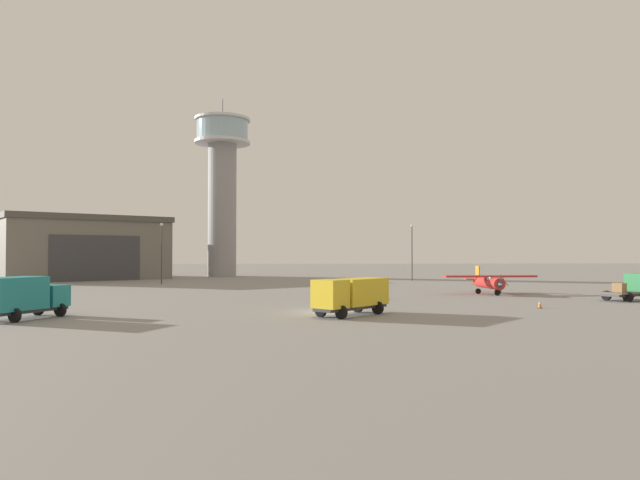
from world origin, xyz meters
TOP-DOWN VIEW (x-y plane):
  - ground_plane at (0.00, 0.00)m, footprint 400.00×400.00m
  - control_tower at (-15.77, 70.90)m, footprint 11.30×11.30m
  - hangar at (-40.86, 61.31)m, footprint 35.12×33.38m
  - airplane_red at (20.46, 18.53)m, footprint 10.76×8.46m
  - truck_flatbed_green at (31.93, 8.85)m, footprint 6.16×4.64m
  - truck_box_teal at (-22.28, -3.96)m, footprint 4.85×6.59m
  - truck_box_yellow at (1.75, -2.95)m, footprint 6.46×6.38m
  - light_post_west at (18.70, 49.93)m, footprint 0.44×0.44m
  - light_post_east at (-22.00, 42.34)m, footprint 0.44×0.44m
  - traffic_cone_near_left at (7.25, 11.38)m, footprint 0.36×0.36m
  - traffic_cone_near_right at (18.78, 1.65)m, footprint 0.36×0.36m

SIDE VIEW (x-z plane):
  - ground_plane at x=0.00m, z-range 0.00..0.00m
  - traffic_cone_near_left at x=7.25m, z-range 0.00..0.65m
  - traffic_cone_near_right at x=18.78m, z-range -0.01..0.73m
  - truck_flatbed_green at x=31.93m, z-range -0.05..2.64m
  - airplane_red at x=20.46m, z-range -0.11..3.08m
  - truck_box_yellow at x=1.75m, z-range 0.22..3.05m
  - truck_box_teal at x=-22.28m, z-range 0.15..3.22m
  - light_post_east at x=-22.00m, z-range 0.85..10.21m
  - light_post_west at x=18.70m, z-range 0.85..10.50m
  - hangar at x=-40.86m, z-range 0.02..11.38m
  - control_tower at x=-15.77m, z-range 1.78..38.15m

